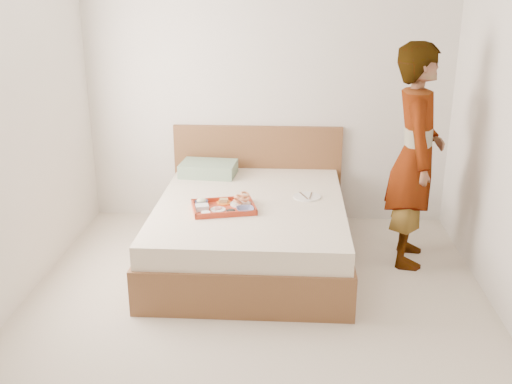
{
  "coord_description": "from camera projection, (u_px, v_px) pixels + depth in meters",
  "views": [
    {
      "loc": [
        0.23,
        -3.61,
        2.25
      ],
      "look_at": [
        -0.04,
        0.9,
        0.65
      ],
      "focal_mm": 41.34,
      "sensor_mm": 36.0,
      "label": 1
    }
  ],
  "objects": [
    {
      "name": "ground",
      "position": [
        254.0,
        321.0,
        4.16
      ],
      "size": [
        3.5,
        4.0,
        0.01
      ],
      "primitive_type": "cube",
      "color": "beige",
      "rests_on": "ground"
    },
    {
      "name": "wall_back",
      "position": [
        267.0,
        90.0,
        5.61
      ],
      "size": [
        3.5,
        0.01,
        2.6
      ],
      "primitive_type": "cube",
      "color": "silver",
      "rests_on": "ground"
    },
    {
      "name": "wall_front",
      "position": [
        213.0,
        304.0,
        1.85
      ],
      "size": [
        3.5,
        0.01,
        2.6
      ],
      "primitive_type": "cube",
      "color": "silver",
      "rests_on": "ground"
    },
    {
      "name": "bed",
      "position": [
        251.0,
        230.0,
        5.02
      ],
      "size": [
        1.65,
        2.0,
        0.53
      ],
      "primitive_type": "cube",
      "color": "brown",
      "rests_on": "ground"
    },
    {
      "name": "headboard",
      "position": [
        258.0,
        173.0,
        5.86
      ],
      "size": [
        1.65,
        0.06,
        0.95
      ],
      "primitive_type": "cube",
      "color": "brown",
      "rests_on": "ground"
    },
    {
      "name": "pillow",
      "position": [
        208.0,
        169.0,
        5.6
      ],
      "size": [
        0.54,
        0.39,
        0.12
      ],
      "primitive_type": "cube",
      "rotation": [
        0.0,
        0.0,
        -0.09
      ],
      "color": "gray",
      "rests_on": "bed"
    },
    {
      "name": "tray",
      "position": [
        224.0,
        207.0,
        4.75
      ],
      "size": [
        0.57,
        0.47,
        0.04
      ],
      "primitive_type": "cube",
      "rotation": [
        0.0,
        0.0,
        0.25
      ],
      "color": "#B03B21",
      "rests_on": "bed"
    },
    {
      "name": "prawn_plate",
      "position": [
        241.0,
        204.0,
        4.82
      ],
      "size": [
        0.21,
        0.21,
        0.01
      ],
      "primitive_type": "cylinder",
      "rotation": [
        0.0,
        0.0,
        0.25
      ],
      "color": "white",
      "rests_on": "tray"
    },
    {
      "name": "navy_bowl_big",
      "position": [
        245.0,
        210.0,
        4.67
      ],
      "size": [
        0.17,
        0.17,
        0.03
      ],
      "primitive_type": "imported",
      "rotation": [
        0.0,
        0.0,
        0.25
      ],
      "color": "#1B1C4C",
      "rests_on": "tray"
    },
    {
      "name": "sauce_dish",
      "position": [
        231.0,
        212.0,
        4.63
      ],
      "size": [
        0.09,
        0.09,
        0.03
      ],
      "primitive_type": "cylinder",
      "rotation": [
        0.0,
        0.0,
        0.25
      ],
      "color": "black",
      "rests_on": "tray"
    },
    {
      "name": "meat_plate",
      "position": [
        218.0,
        210.0,
        4.71
      ],
      "size": [
        0.15,
        0.15,
        0.01
      ],
      "primitive_type": "cylinder",
      "rotation": [
        0.0,
        0.0,
        0.25
      ],
      "color": "white",
      "rests_on": "tray"
    },
    {
      "name": "bread_plate",
      "position": [
        224.0,
        203.0,
        4.85
      ],
      "size": [
        0.15,
        0.15,
        0.01
      ],
      "primitive_type": "cylinder",
      "rotation": [
        0.0,
        0.0,
        0.25
      ],
      "color": "orange",
      "rests_on": "tray"
    },
    {
      "name": "salad_bowl",
      "position": [
        202.0,
        203.0,
        4.82
      ],
      "size": [
        0.13,
        0.13,
        0.03
      ],
      "primitive_type": "imported",
      "rotation": [
        0.0,
        0.0,
        0.25
      ],
      "color": "#1B1C4C",
      "rests_on": "tray"
    },
    {
      "name": "plastic_tub",
      "position": [
        202.0,
        208.0,
        4.7
      ],
      "size": [
        0.12,
        0.11,
        0.04
      ],
      "primitive_type": "cube",
      "rotation": [
        0.0,
        0.0,
        0.25
      ],
      "color": "silver",
      "rests_on": "tray"
    },
    {
      "name": "cheese_round",
      "position": [
        206.0,
        213.0,
        4.6
      ],
      "size": [
        0.09,
        0.09,
        0.03
      ],
      "primitive_type": "cylinder",
      "rotation": [
        0.0,
        0.0,
        0.25
      ],
      "color": "white",
      "rests_on": "tray"
    },
    {
      "name": "dinner_plate",
      "position": [
        307.0,
        197.0,
        5.02
      ],
      "size": [
        0.25,
        0.25,
        0.01
      ],
      "primitive_type": "cylinder",
      "rotation": [
        0.0,
        0.0,
        0.05
      ],
      "color": "white",
      "rests_on": "bed"
    },
    {
      "name": "person",
      "position": [
        415.0,
        157.0,
        4.8
      ],
      "size": [
        0.53,
        0.72,
        1.84
      ],
      "primitive_type": "imported",
      "rotation": [
        0.0,
        0.0,
        1.44
      ],
      "color": "white",
      "rests_on": "ground"
    }
  ]
}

